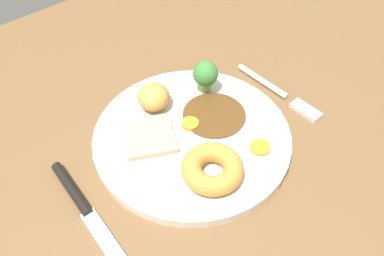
% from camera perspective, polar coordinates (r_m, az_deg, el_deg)
% --- Properties ---
extents(dining_table, '(1.20, 0.84, 0.04)m').
position_cam_1_polar(dining_table, '(0.52, -3.63, -3.30)').
color(dining_table, brown).
rests_on(dining_table, ground).
extents(dinner_plate, '(0.26, 0.26, 0.01)m').
position_cam_1_polar(dinner_plate, '(0.51, -0.00, -1.30)').
color(dinner_plate, silver).
rests_on(dinner_plate, dining_table).
extents(gravy_pool, '(0.09, 0.09, 0.00)m').
position_cam_1_polar(gravy_pool, '(0.52, 3.32, 1.98)').
color(gravy_pool, '#563819').
rests_on(gravy_pool, dinner_plate).
extents(meat_slice_main, '(0.09, 0.09, 0.01)m').
position_cam_1_polar(meat_slice_main, '(0.49, -6.36, -1.28)').
color(meat_slice_main, tan).
rests_on(meat_slice_main, dinner_plate).
extents(yorkshire_pudding, '(0.07, 0.07, 0.02)m').
position_cam_1_polar(yorkshire_pudding, '(0.45, 3.17, -6.00)').
color(yorkshire_pudding, '#C68938').
rests_on(yorkshire_pudding, dinner_plate).
extents(roast_potato_left, '(0.06, 0.06, 0.03)m').
position_cam_1_polar(roast_potato_left, '(0.53, -5.76, 4.66)').
color(roast_potato_left, '#BC8C42').
rests_on(roast_potato_left, dinner_plate).
extents(carrot_coin_front, '(0.02, 0.02, 0.01)m').
position_cam_1_polar(carrot_coin_front, '(0.51, -0.26, 0.63)').
color(carrot_coin_front, orange).
rests_on(carrot_coin_front, dinner_plate).
extents(carrot_coin_back, '(0.03, 0.03, 0.00)m').
position_cam_1_polar(carrot_coin_back, '(0.49, 10.14, -2.86)').
color(carrot_coin_back, orange).
rests_on(carrot_coin_back, dinner_plate).
extents(broccoli_floret, '(0.04, 0.04, 0.05)m').
position_cam_1_polar(broccoli_floret, '(0.54, 2.03, 7.93)').
color(broccoli_floret, '#8CB766').
rests_on(broccoli_floret, dinner_plate).
extents(fork, '(0.02, 0.15, 0.01)m').
position_cam_1_polar(fork, '(0.59, 12.95, 5.18)').
color(fork, silver).
rests_on(fork, dining_table).
extents(knife, '(0.03, 0.19, 0.01)m').
position_cam_1_polar(knife, '(0.46, -15.75, -11.49)').
color(knife, black).
rests_on(knife, dining_table).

